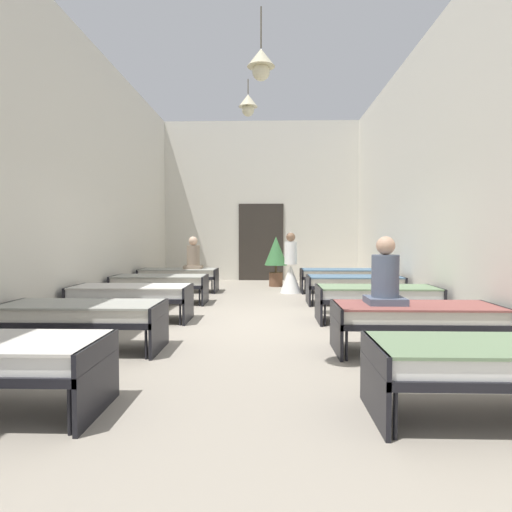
# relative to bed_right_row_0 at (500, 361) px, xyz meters

# --- Properties ---
(ground_plane) EXTENTS (6.66, 14.31, 0.10)m
(ground_plane) POSITION_rel_bed_right_row_0_xyz_m (-1.98, 3.80, -0.49)
(ground_plane) COLOR #9E9384
(room_shell) EXTENTS (6.46, 13.91, 4.98)m
(room_shell) POSITION_rel_bed_right_row_0_xyz_m (-1.98, 5.15, 2.05)
(room_shell) COLOR silver
(room_shell) RESTS_ON ground
(bed_right_row_0) EXTENTS (1.90, 0.84, 0.57)m
(bed_right_row_0) POSITION_rel_bed_right_row_0_xyz_m (0.00, 0.00, 0.00)
(bed_right_row_0) COLOR black
(bed_right_row_0) RESTS_ON ground
(bed_left_row_1) EXTENTS (1.90, 0.84, 0.57)m
(bed_left_row_1) POSITION_rel_bed_right_row_0_xyz_m (-3.96, 1.90, 0.00)
(bed_left_row_1) COLOR black
(bed_left_row_1) RESTS_ON ground
(bed_right_row_1) EXTENTS (1.90, 0.84, 0.57)m
(bed_right_row_1) POSITION_rel_bed_right_row_0_xyz_m (0.00, 1.90, 0.00)
(bed_right_row_1) COLOR black
(bed_right_row_1) RESTS_ON ground
(bed_left_row_2) EXTENTS (1.90, 0.84, 0.57)m
(bed_left_row_2) POSITION_rel_bed_right_row_0_xyz_m (-3.96, 3.80, 0.00)
(bed_left_row_2) COLOR black
(bed_left_row_2) RESTS_ON ground
(bed_right_row_2) EXTENTS (1.90, 0.84, 0.57)m
(bed_right_row_2) POSITION_rel_bed_right_row_0_xyz_m (0.00, 3.80, 0.00)
(bed_right_row_2) COLOR black
(bed_right_row_2) RESTS_ON ground
(bed_left_row_3) EXTENTS (1.90, 0.84, 0.57)m
(bed_left_row_3) POSITION_rel_bed_right_row_0_xyz_m (-3.96, 5.70, 0.00)
(bed_left_row_3) COLOR black
(bed_left_row_3) RESTS_ON ground
(bed_right_row_3) EXTENTS (1.90, 0.84, 0.57)m
(bed_right_row_3) POSITION_rel_bed_right_row_0_xyz_m (0.00, 5.70, 0.00)
(bed_right_row_3) COLOR black
(bed_right_row_3) RESTS_ON ground
(bed_left_row_4) EXTENTS (1.90, 0.84, 0.57)m
(bed_left_row_4) POSITION_rel_bed_right_row_0_xyz_m (-3.96, 7.60, 0.00)
(bed_left_row_4) COLOR black
(bed_left_row_4) RESTS_ON ground
(bed_right_row_4) EXTENTS (1.90, 0.84, 0.57)m
(bed_right_row_4) POSITION_rel_bed_right_row_0_xyz_m (0.00, 7.60, 0.00)
(bed_right_row_4) COLOR black
(bed_right_row_4) RESTS_ON ground
(nurse_near_aisle) EXTENTS (0.52, 0.52, 1.49)m
(nurse_near_aisle) POSITION_rel_bed_right_row_0_xyz_m (-1.20, 7.48, 0.09)
(nurse_near_aisle) COLOR white
(nurse_near_aisle) RESTS_ON ground
(patient_seated_primary) EXTENTS (0.44, 0.44, 0.80)m
(patient_seated_primary) POSITION_rel_bed_right_row_0_xyz_m (-0.35, 1.95, 0.43)
(patient_seated_primary) COLOR #515B70
(patient_seated_primary) RESTS_ON bed_right_row_1
(patient_seated_secondary) EXTENTS (0.44, 0.44, 0.80)m
(patient_seated_secondary) POSITION_rel_bed_right_row_0_xyz_m (-3.61, 7.67, 0.43)
(patient_seated_secondary) COLOR gray
(patient_seated_secondary) RESTS_ON bed_left_row_4
(potted_plant) EXTENTS (0.62, 0.62, 1.38)m
(potted_plant) POSITION_rel_bed_right_row_0_xyz_m (-1.54, 8.90, 0.43)
(potted_plant) COLOR brown
(potted_plant) RESTS_ON ground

